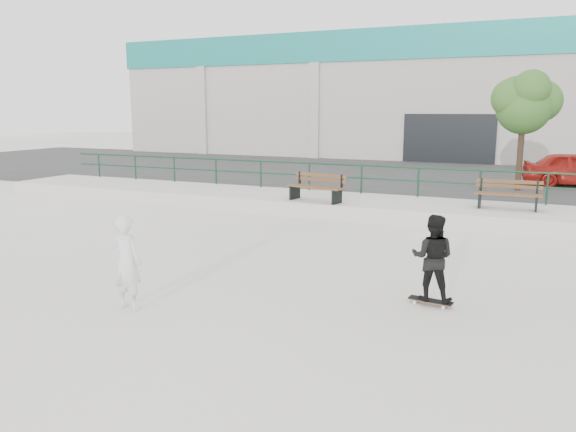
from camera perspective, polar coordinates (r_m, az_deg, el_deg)
The scene contains 11 objects.
ground at distance 10.14m, azimuth -5.27°, elevation -9.12°, with size 120.00×120.00×0.00m, color #B7B3A7.
ledge at distance 18.68m, azimuth 9.19°, elevation 0.80°, with size 30.00×3.00×0.50m, color beige.
parking_strip at distance 26.89m, azimuth 13.95°, elevation 3.65°, with size 60.00×14.00×0.50m, color #303030.
railing at distance 19.78m, azimuth 10.26°, elevation 4.23°, with size 28.00×0.06×1.03m.
commercial_building at distance 40.57m, azimuth 17.92°, elevation 11.88°, with size 44.20×16.33×8.00m.
bench_left at distance 18.26m, azimuth 2.92°, elevation 2.91°, with size 2.04×0.96×0.91m.
bench_right at distance 18.05m, azimuth 21.45°, elevation 2.04°, with size 1.91×0.59×0.88m.
tree at distance 22.25m, azimuth 22.96°, elevation 10.70°, with size 2.43×2.16×4.32m.
skateboard at distance 10.46m, azimuth 14.27°, elevation -8.36°, with size 0.80×0.30×0.09m.
standing_skater at distance 10.23m, azimuth 14.48°, elevation -4.12°, with size 0.76×0.59×1.55m, color black.
seated_skater at distance 10.12m, azimuth -16.04°, elevation -4.57°, with size 0.61×0.40×1.68m, color silver.
Camera 1 is at (4.74, -8.28, 3.45)m, focal length 35.00 mm.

